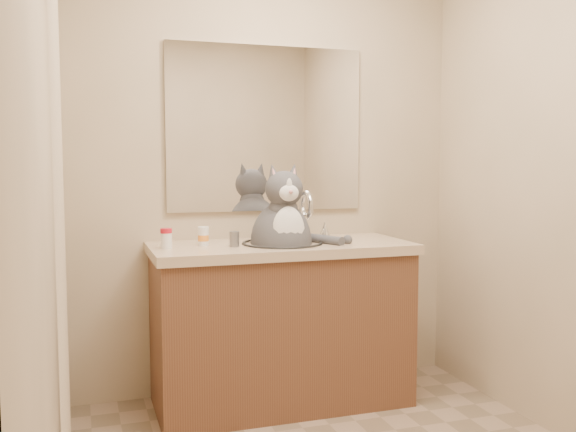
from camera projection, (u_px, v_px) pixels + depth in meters
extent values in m
cube|color=#C0AA8D|center=(265.00, 174.00, 3.56)|extent=(2.20, 0.01, 2.40)
cube|color=#C0AA8D|center=(40.00, 186.00, 2.03)|extent=(0.01, 2.50, 2.40)
cube|color=brown|center=(281.00, 328.00, 3.36)|extent=(1.30, 0.55, 0.80)
cube|color=tan|center=(281.00, 248.00, 3.32)|extent=(1.34, 0.59, 0.05)
torus|color=black|center=(282.00, 243.00, 3.30)|extent=(0.42, 0.42, 0.02)
ellipsoid|color=white|center=(282.00, 258.00, 3.30)|extent=(0.40, 0.40, 0.15)
cylinder|color=silver|center=(302.00, 220.00, 3.50)|extent=(0.03, 0.03, 0.18)
torus|color=silver|center=(306.00, 205.00, 3.43)|extent=(0.03, 0.16, 0.16)
cone|color=silver|center=(325.00, 229.00, 3.55)|extent=(0.06, 0.06, 0.08)
cube|color=white|center=(266.00, 129.00, 3.52)|extent=(1.10, 0.02, 0.90)
cube|color=beige|center=(61.00, 244.00, 2.16)|extent=(0.01, 1.20, 1.90)
ellipsoid|color=#424246|center=(281.00, 243.00, 3.30)|extent=(0.32, 0.35, 0.43)
ellipsoid|color=silver|center=(288.00, 233.00, 3.19)|extent=(0.17, 0.10, 0.27)
ellipsoid|color=#424246|center=(284.00, 189.00, 3.23)|extent=(0.19, 0.17, 0.18)
ellipsoid|color=silver|center=(289.00, 193.00, 3.16)|extent=(0.10, 0.05, 0.08)
sphere|color=#D88C8C|center=(291.00, 192.00, 3.13)|extent=(0.02, 0.02, 0.02)
cone|color=#424246|center=(273.00, 172.00, 3.22)|extent=(0.08, 0.07, 0.09)
cone|color=#424246|center=(293.00, 172.00, 3.25)|extent=(0.08, 0.07, 0.09)
cylinder|color=#424246|center=(321.00, 239.00, 3.33)|extent=(0.16, 0.27, 0.05)
cylinder|color=white|center=(166.00, 241.00, 3.12)|extent=(0.06, 0.06, 0.08)
cylinder|color=red|center=(166.00, 231.00, 3.11)|extent=(0.07, 0.07, 0.02)
cylinder|color=white|center=(203.00, 238.00, 3.23)|extent=(0.07, 0.07, 0.08)
cylinder|color=orange|center=(203.00, 238.00, 3.23)|extent=(0.07, 0.07, 0.03)
cylinder|color=white|center=(203.00, 229.00, 3.22)|extent=(0.07, 0.07, 0.02)
cylinder|color=slate|center=(234.00, 239.00, 3.18)|extent=(0.06, 0.06, 0.08)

